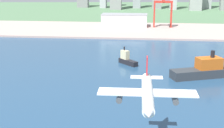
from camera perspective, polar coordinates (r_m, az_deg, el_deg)
ground_plane at (r=298.59m, az=4.66°, el=-0.18°), size 2400.00×2400.00×0.00m
water_bay at (r=241.16m, az=4.24°, el=-3.87°), size 840.00×360.00×0.15m
industrial_pier at (r=484.33m, az=5.32°, el=5.81°), size 840.00×140.00×2.50m
airplane_landing at (r=138.30m, az=6.10°, el=-5.06°), size 41.94×46.02×15.48m
container_barge at (r=270.72m, az=15.70°, el=-1.01°), size 54.10×30.77×21.12m
tugboat_small at (r=299.77m, az=2.59°, el=0.80°), size 18.52×19.48×15.45m
port_crane_red at (r=504.11m, az=8.76°, el=9.64°), size 27.53×35.77×41.67m
warehouse_main at (r=509.24m, az=2.15°, el=7.53°), size 68.98×30.09×18.94m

